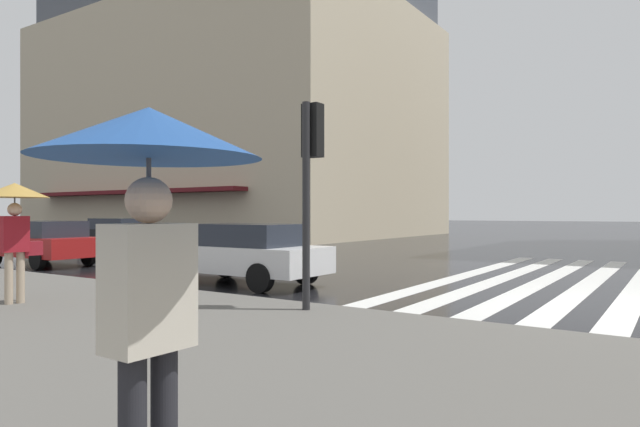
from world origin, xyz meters
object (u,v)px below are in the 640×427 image
Objects in this scene: car_black at (120,232)px; car_white at (243,252)px; traffic_signal_post at (311,160)px; car_red at (42,242)px; pedestrian_with_floral_umbrella at (15,206)px; pedestrian_by_billboard at (149,182)px.

car_white is (-6.50, -13.35, 0.00)m from car_black.
traffic_signal_post reaches higher than car_red.
traffic_signal_post reaches higher than car_black.
car_black is 14.85m from car_white.
car_white is 2.04× the size of pedestrian_with_floral_umbrella.
traffic_signal_post is 1.61× the size of pedestrian_with_floral_umbrella.
car_red is 8.42m from car_white.
car_red is 16.86m from pedestrian_by_billboard.
traffic_signal_post is at bearing -61.96° from pedestrian_with_floral_umbrella.
traffic_signal_post is 5.01m from pedestrian_with_floral_umbrella.
car_white is at bearing -115.96° from car_black.
car_red is at bearing 61.95° from pedestrian_by_billboard.
traffic_signal_post is at bearing -124.44° from car_white.
car_red is 9.11m from pedestrian_with_floral_umbrella.
pedestrian_with_floral_umbrella reaches higher than car_red.
car_black is 2.04× the size of pedestrian_with_floral_umbrella.
pedestrian_with_floral_umbrella is (-4.82, 0.75, 1.03)m from car_white.
car_white is 4.98m from pedestrian_with_floral_umbrella.
car_black and car_white have the same top height.
pedestrian_with_floral_umbrella is 1.00× the size of pedestrian_by_billboard.
traffic_signal_post is 0.79× the size of car_white.
pedestrian_by_billboard reaches higher than car_white.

